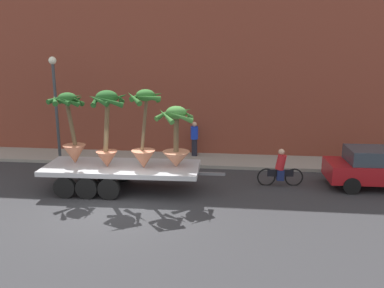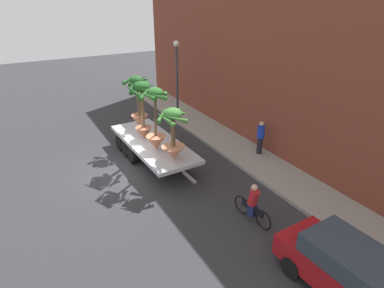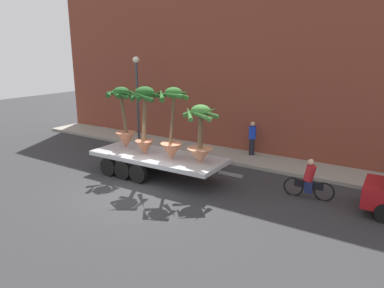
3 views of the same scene
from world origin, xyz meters
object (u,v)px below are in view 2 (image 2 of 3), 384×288
at_px(flatbed_trailer, 151,143).
at_px(potted_palm_front, 173,136).
at_px(cyclist, 253,205).
at_px(potted_palm_middle, 143,107).
at_px(potted_palm_extra, 156,123).
at_px(potted_palm_rear, 138,103).
at_px(pedestrian_near_gate, 260,137).
at_px(parked_car, 353,274).
at_px(street_lamp, 177,71).

bearing_deg(flatbed_trailer, potted_palm_front, 1.98).
bearing_deg(cyclist, potted_palm_middle, -167.33).
bearing_deg(potted_palm_extra, flatbed_trailer, 170.31).
bearing_deg(potted_palm_rear, cyclist, 7.74).
height_order(potted_palm_middle, pedestrian_near_gate, potted_palm_middle).
bearing_deg(parked_car, cyclist, -177.02).
xyz_separation_m(potted_palm_rear, pedestrian_near_gate, (4.25, 4.67, -1.28)).
bearing_deg(street_lamp, potted_palm_extra, -35.98).
height_order(cyclist, parked_car, parked_car).
bearing_deg(flatbed_trailer, pedestrian_near_gate, 62.12).
bearing_deg(potted_palm_extra, potted_palm_middle, -178.60).
xyz_separation_m(cyclist, street_lamp, (-10.21, 2.24, 2.56)).
relative_size(potted_palm_front, potted_palm_extra, 0.79).
relative_size(cyclist, pedestrian_near_gate, 1.07).
distance_m(potted_palm_extra, cyclist, 5.58).
relative_size(potted_palm_middle, potted_palm_front, 1.25).
height_order(flatbed_trailer, street_lamp, street_lamp).
xyz_separation_m(potted_palm_front, cyclist, (4.01, 1.14, -1.37)).
bearing_deg(flatbed_trailer, potted_palm_middle, -121.34).
bearing_deg(street_lamp, flatbed_trailer, -42.14).
bearing_deg(flatbed_trailer, potted_palm_rear, 175.85).
distance_m(potted_palm_middle, cyclist, 6.97).
distance_m(potted_palm_rear, potted_palm_extra, 2.96).
distance_m(potted_palm_rear, pedestrian_near_gate, 6.45).
height_order(parked_car, street_lamp, street_lamp).
relative_size(parked_car, pedestrian_near_gate, 2.54).
bearing_deg(potted_palm_rear, potted_palm_extra, -6.49).
bearing_deg(potted_palm_rear, street_lamp, 122.39).
distance_m(cyclist, pedestrian_near_gate, 5.26).
bearing_deg(potted_palm_extra, street_lamp, 144.02).
bearing_deg(parked_car, potted_palm_front, -170.35).
xyz_separation_m(flatbed_trailer, cyclist, (6.38, 1.22, -0.09)).
bearing_deg(pedestrian_near_gate, street_lamp, -168.15).
distance_m(flatbed_trailer, pedestrian_near_gate, 5.44).
height_order(potted_palm_middle, potted_palm_front, potted_palm_middle).
bearing_deg(parked_car, potted_palm_middle, -170.89).
bearing_deg(parked_car, street_lamp, 171.77).
bearing_deg(street_lamp, pedestrian_near_gate, 11.85).
distance_m(potted_palm_rear, cyclist, 8.33).
bearing_deg(parked_car, pedestrian_near_gate, 156.43).
height_order(cyclist, street_lamp, street_lamp).
distance_m(potted_palm_extra, street_lamp, 6.32).
distance_m(pedestrian_near_gate, street_lamp, 6.86).
xyz_separation_m(flatbed_trailer, pedestrian_near_gate, (2.54, 4.80, 0.28)).
bearing_deg(potted_palm_front, potted_palm_middle, -172.63).
height_order(flatbed_trailer, potted_palm_rear, potted_palm_rear).
bearing_deg(street_lamp, potted_palm_front, -28.62).
bearing_deg(parked_car, flatbed_trailer, -172.10).
bearing_deg(cyclist, street_lamp, 167.62).
xyz_separation_m(potted_palm_rear, street_lamp, (-2.12, 3.34, 0.90)).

